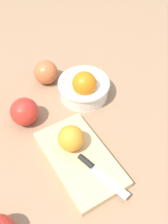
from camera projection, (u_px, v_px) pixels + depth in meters
ground_plane at (58, 137)px, 0.78m from camera, size 2.40×2.40×0.00m
bowl at (84, 87)px, 0.86m from camera, size 0.16×0.16×0.11m
cutting_board at (80, 159)px, 0.72m from camera, size 0.27×0.17×0.02m
orange_on_board at (71, 138)px, 0.71m from camera, size 0.07×0.07×0.07m
knife at (96, 170)px, 0.68m from camera, size 0.15×0.07×0.01m
apple_front_left_3 at (24, 112)px, 0.79m from camera, size 0.08×0.08×0.08m
apple_back_left at (46, 72)px, 0.90m from camera, size 0.08×0.08×0.08m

